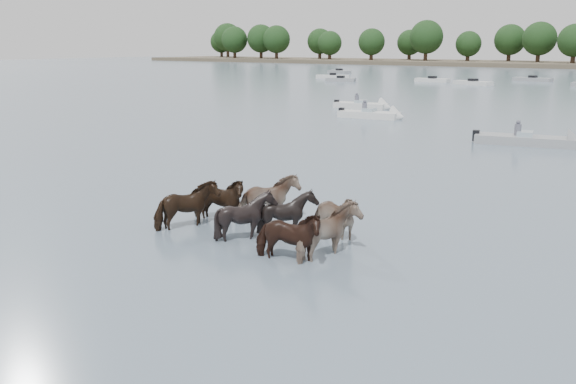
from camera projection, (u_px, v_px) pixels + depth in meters
The scene contains 7 objects.
ground at pixel (315, 244), 16.86m from camera, with size 400.00×400.00×0.00m, color slate.
shoreline at pixel (387, 62), 175.43m from camera, with size 160.00×30.00×1.00m, color #4C4233.
pony_herd at pixel (266, 216), 17.42m from camera, with size 6.51×4.29×1.62m.
motorboat_a at pixel (379, 115), 45.23m from camera, with size 5.18×2.09×1.92m.
motorboat_b at pixel (540, 141), 33.16m from camera, with size 5.83×2.62×1.92m.
motorboat_f at pixel (369, 106), 51.96m from camera, with size 5.17×2.15×1.92m.
treeline at pixel (379, 40), 173.51m from camera, with size 144.27×21.54×12.32m.
Camera 1 is at (8.49, -13.65, 5.33)m, focal length 38.35 mm.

